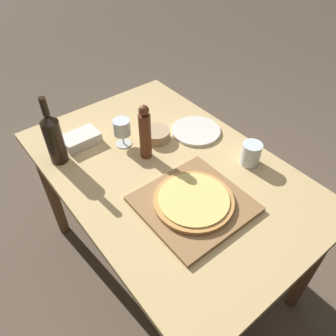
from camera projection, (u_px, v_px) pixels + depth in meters
ground_plane at (168, 262)px, 1.92m from camera, size 12.00×12.00×0.00m
dining_table at (168, 185)px, 1.47m from camera, size 0.86×1.30×0.76m
cutting_board at (193, 204)px, 1.24m from camera, size 0.39×0.38×0.02m
pizza at (194, 200)px, 1.23m from camera, size 0.31×0.31×0.02m
wine_bottle at (54, 137)px, 1.35m from camera, size 0.08×0.08×0.31m
pepper_mill at (145, 133)px, 1.38m from camera, size 0.05×0.05×0.26m
wine_glass at (122, 128)px, 1.46m from camera, size 0.08×0.08×0.13m
small_bowl at (156, 135)px, 1.53m from camera, size 0.13×0.13×0.05m
drinking_tumbler at (251, 154)px, 1.39m from camera, size 0.08×0.08×0.10m
dinner_plate at (196, 131)px, 1.58m from camera, size 0.23×0.23×0.01m
food_container at (81, 139)px, 1.51m from camera, size 0.17×0.11×0.05m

